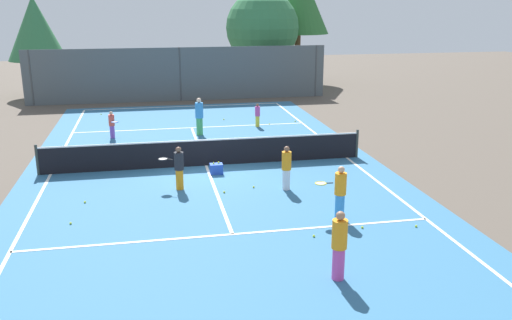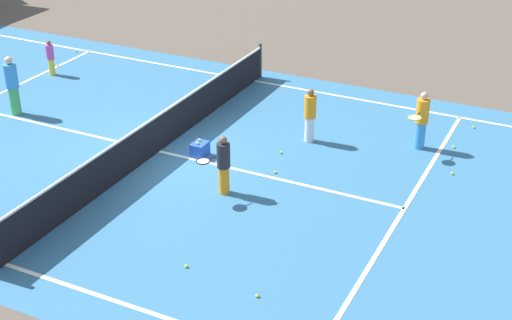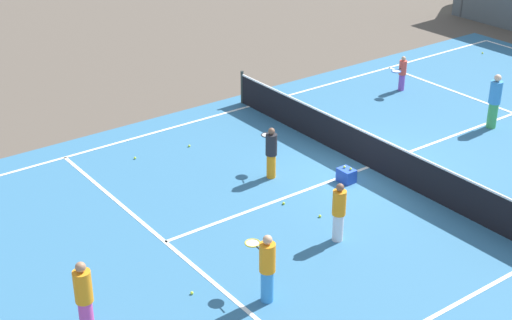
% 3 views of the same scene
% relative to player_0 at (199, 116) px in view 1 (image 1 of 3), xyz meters
% --- Properties ---
extents(ground_plane, '(80.00, 80.00, 0.00)m').
position_rel_player_0_xyz_m(ground_plane, '(-0.25, -4.91, -0.87)').
color(ground_plane, brown).
extents(court_surface, '(13.00, 25.00, 0.01)m').
position_rel_player_0_xyz_m(court_surface, '(-0.25, -4.91, -0.87)').
color(court_surface, teal).
rests_on(court_surface, ground_plane).
extents(tennis_net, '(11.90, 0.10, 1.10)m').
position_rel_player_0_xyz_m(tennis_net, '(-0.25, -4.91, -0.36)').
color(tennis_net, '#333833').
rests_on(tennis_net, ground_plane).
extents(perimeter_fence, '(18.00, 0.12, 3.20)m').
position_rel_player_0_xyz_m(perimeter_fence, '(-0.25, 9.09, 0.73)').
color(perimeter_fence, '#515B60').
rests_on(perimeter_fence, ground_plane).
extents(tree_1, '(3.52, 3.52, 6.18)m').
position_rel_player_0_xyz_m(tree_1, '(-8.84, 12.48, 3.33)').
color(tree_1, brown).
rests_on(tree_1, ground_plane).
extents(tree_2, '(4.94, 4.94, 6.57)m').
position_rel_player_0_xyz_m(tree_2, '(5.63, 13.07, 3.21)').
color(tree_2, brown).
rests_on(tree_2, ground_plane).
extents(player_0, '(0.36, 0.36, 1.70)m').
position_rel_player_0_xyz_m(player_0, '(0.00, 0.00, 0.00)').
color(player_0, '#3FA559').
rests_on(player_0, ground_plane).
extents(player_1, '(0.87, 0.61, 1.43)m').
position_rel_player_0_xyz_m(player_1, '(-1.39, -7.39, -0.13)').
color(player_1, orange).
rests_on(player_1, ground_plane).
extents(player_2, '(0.90, 0.39, 1.53)m').
position_rel_player_0_xyz_m(player_2, '(2.86, -10.77, -0.08)').
color(player_2, '#388CD8').
rests_on(player_2, ground_plane).
extents(player_3, '(0.51, 0.84, 1.20)m').
position_rel_player_0_xyz_m(player_3, '(-3.86, 0.11, -0.24)').
color(player_3, purple).
rests_on(player_3, ground_plane).
extents(player_4, '(0.34, 0.34, 1.59)m').
position_rel_player_0_xyz_m(player_4, '(1.67, -14.12, -0.05)').
color(player_4, '#D14799').
rests_on(player_4, ground_plane).
extents(player_5, '(0.24, 0.24, 1.14)m').
position_rel_player_0_xyz_m(player_5, '(2.91, 1.14, -0.29)').
color(player_5, yellow).
rests_on(player_5, ground_plane).
extents(player_6, '(0.31, 0.31, 1.45)m').
position_rel_player_0_xyz_m(player_6, '(2.01, -8.09, -0.13)').
color(player_6, silver).
rests_on(player_6, ground_plane).
extents(ball_crate, '(0.44, 0.35, 0.43)m').
position_rel_player_0_xyz_m(ball_crate, '(0.00, -5.97, -0.69)').
color(ball_crate, blue).
rests_on(ball_crate, ground_plane).
extents(tennis_ball_0, '(0.07, 0.07, 0.07)m').
position_rel_player_0_xyz_m(tennis_ball_0, '(-4.51, -9.77, -0.84)').
color(tennis_ball_0, '#CCE533').
rests_on(tennis_ball_0, ground_plane).
extents(tennis_ball_1, '(0.07, 0.07, 0.07)m').
position_rel_player_0_xyz_m(tennis_ball_1, '(1.52, 2.99, -0.84)').
color(tennis_ball_1, '#CCE533').
rests_on(tennis_ball_1, ground_plane).
extents(tennis_ball_2, '(0.07, 0.07, 0.07)m').
position_rel_player_0_xyz_m(tennis_ball_2, '(3.58, 1.50, -0.84)').
color(tennis_ball_2, '#CCE533').
rests_on(tennis_ball_2, ground_plane).
extents(tennis_ball_3, '(0.07, 0.07, 0.07)m').
position_rel_player_0_xyz_m(tennis_ball_3, '(1.01, -7.74, -0.84)').
color(tennis_ball_3, '#CCE533').
rests_on(tennis_ball_3, ground_plane).
extents(tennis_ball_4, '(0.07, 0.07, 0.07)m').
position_rel_player_0_xyz_m(tennis_ball_4, '(-4.74, 5.58, -0.84)').
color(tennis_ball_4, '#CCE533').
rests_on(tennis_ball_4, ground_plane).
extents(tennis_ball_5, '(0.07, 0.07, 0.07)m').
position_rel_player_0_xyz_m(tennis_ball_5, '(4.99, 1.85, -0.84)').
color(tennis_ball_5, '#CCE533').
rests_on(tennis_ball_5, ground_plane).
extents(tennis_ball_6, '(0.07, 0.07, 0.07)m').
position_rel_player_0_xyz_m(tennis_ball_6, '(2.94, -4.25, -0.84)').
color(tennis_ball_6, '#CCE533').
rests_on(tennis_ball_6, ground_plane).
extents(tennis_ball_7, '(0.07, 0.07, 0.07)m').
position_rel_player_0_xyz_m(tennis_ball_7, '(4.71, -11.79, -0.84)').
color(tennis_ball_7, '#CCE533').
rests_on(tennis_ball_7, ground_plane).
extents(tennis_ball_8, '(0.07, 0.07, 0.07)m').
position_rel_player_0_xyz_m(tennis_ball_8, '(3.25, -11.59, -0.84)').
color(tennis_ball_8, '#CCE533').
rests_on(tennis_ball_8, ground_plane).
extents(tennis_ball_9, '(0.07, 0.07, 0.07)m').
position_rel_player_0_xyz_m(tennis_ball_9, '(1.80, -11.88, -0.84)').
color(tennis_ball_9, '#CCE533').
rests_on(tennis_ball_9, ground_plane).
extents(tennis_ball_10, '(0.07, 0.07, 0.07)m').
position_rel_player_0_xyz_m(tennis_ball_10, '(1.46, -4.52, -0.84)').
color(tennis_ball_10, '#CCE533').
rests_on(tennis_ball_10, ground_plane).
extents(tennis_ball_11, '(0.07, 0.07, 0.07)m').
position_rel_player_0_xyz_m(tennis_ball_11, '(-0.01, -8.05, -0.84)').
color(tennis_ball_11, '#CCE533').
rests_on(tennis_ball_11, ground_plane).
extents(tennis_ball_12, '(0.07, 0.07, 0.07)m').
position_rel_player_0_xyz_m(tennis_ball_12, '(-4.28, -8.13, -0.84)').
color(tennis_ball_12, '#CCE533').
rests_on(tennis_ball_12, ground_plane).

